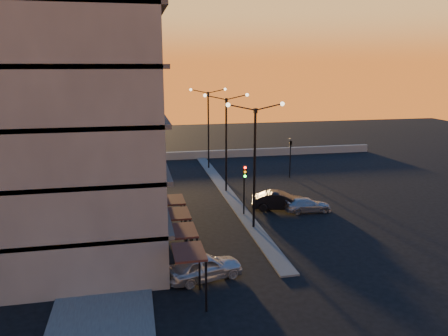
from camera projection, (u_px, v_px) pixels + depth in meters
ground at (253, 228)px, 33.11m from camera, size 120.00×120.00×0.00m
sidewalk_west at (113, 219)px, 34.82m from camera, size 5.00×40.00×0.12m
median at (226, 191)px, 42.62m from camera, size 1.20×36.00×0.12m
parapet at (216, 154)px, 58.16m from camera, size 44.00×0.50×1.00m
building at (43, 68)px, 27.62m from camera, size 14.35×17.08×25.00m
streetlamp_near at (255, 156)px, 31.82m from camera, size 4.32×0.32×9.51m
streetlamp_mid at (226, 135)px, 41.35m from camera, size 4.32×0.32×9.51m
streetlamp_far at (208, 122)px, 50.88m from camera, size 4.32×0.32×9.51m
traffic_light_main at (245, 182)px, 35.18m from camera, size 0.28×0.44×4.25m
signal_east_a at (290, 160)px, 47.59m from camera, size 0.13×0.16×3.60m
signal_east_b at (291, 143)px, 51.43m from camera, size 0.42×1.99×3.60m
car_hatchback at (205, 267)px, 25.12m from camera, size 4.73×2.80×1.51m
car_sedan at (279, 201)px, 37.24m from camera, size 4.95×2.78×1.54m
car_wagon at (307, 205)px, 36.74m from camera, size 4.04×1.70×1.16m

